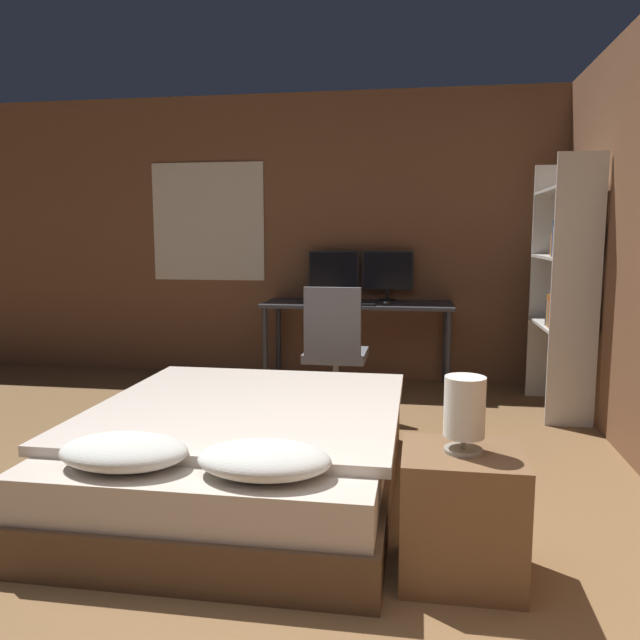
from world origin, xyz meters
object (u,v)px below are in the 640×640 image
bed (244,451)px  office_chair (335,360)px  computer_mouse (386,304)px  keyboard (355,304)px  desk (358,312)px  bookshelf (566,279)px  nightstand (461,515)px  bedside_lamp (465,409)px  monitor_left (334,272)px  monitor_right (388,272)px

bed → office_chair: office_chair is taller
computer_mouse → keyboard: bearing=180.0°
desk → bookshelf: 1.79m
nightstand → bedside_lamp: size_ratio=1.73×
monitor_left → monitor_right: same height
nightstand → bookshelf: (0.91, 2.51, 0.79)m
bed → monitor_right: monitor_right is taller
monitor_left → monitor_right: bearing=0.0°
bedside_lamp → office_chair: (-0.84, 2.39, -0.31)m
monitor_right → keyboard: 0.56m
desk → monitor_left: size_ratio=3.59×
monitor_right → keyboard: size_ratio=1.34×
bed → nightstand: (1.09, -0.66, 0.03)m
desk → monitor_left: bearing=139.2°
bedside_lamp → bookshelf: bearing=70.2°
monitor_right → bedside_lamp: bearing=-81.9°
desk → keyboard: bearing=-90.0°
office_chair → keyboard: bearing=79.0°
bed → bookshelf: bearing=42.9°
bedside_lamp → bookshelf: 2.69m
bedside_lamp → monitor_right: (-0.48, 3.36, 0.33)m
nightstand → monitor_right: (-0.48, 3.36, 0.77)m
keyboard → bookshelf: bookshelf is taller
bedside_lamp → office_chair: office_chair is taller
keyboard → office_chair: office_chair is taller
monitor_left → monitor_right: (0.50, 0.00, 0.00)m
desk → monitor_right: (0.25, 0.22, 0.35)m
monitor_right → office_chair: monitor_right is taller
bed → computer_mouse: bearing=74.6°
keyboard → monitor_right: bearing=59.8°
office_chair → bed: bearing=-98.4°
office_chair → bookshelf: size_ratio=0.51×
bed → nightstand: size_ratio=3.81×
bedside_lamp → monitor_right: 3.41m
bed → monitor_left: (0.11, 2.71, 0.80)m
office_chair → bedside_lamp: bearing=-70.7°
bed → keyboard: (0.36, 2.27, 0.55)m
computer_mouse → bookshelf: bookshelf is taller
bedside_lamp → office_chair: size_ratio=0.31×
keyboard → computer_mouse: bearing=0.0°
desk → bookshelf: (1.64, -0.63, 0.36)m
bed → office_chair: 1.76m
monitor_right → office_chair: bearing=-110.1°
monitor_right → computer_mouse: monitor_right is taller
nightstand → computer_mouse: (-0.47, 2.93, 0.53)m
desk → office_chair: office_chair is taller
desk → bookshelf: bearing=-21.1°
nightstand → desk: 3.26m
monitor_left → computer_mouse: size_ratio=6.74×
bookshelf → bed: bearing=-137.1°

